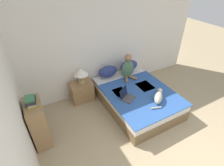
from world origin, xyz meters
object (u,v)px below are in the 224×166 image
(laptop_open, at_px, (127,96))
(nightstand, at_px, (82,92))
(person_sitting, at_px, (128,68))
(pillow_far, at_px, (129,66))
(cat_tabby, at_px, (159,97))
(bookshelf, at_px, (38,123))
(pillow_near, at_px, (108,72))
(book_stack_top, at_px, (30,101))
(table_lamp, at_px, (81,73))
(bed, at_px, (136,97))

(laptop_open, relative_size, nightstand, 0.72)
(person_sitting, relative_size, laptop_open, 1.72)
(pillow_far, height_order, cat_tabby, pillow_far)
(laptop_open, xyz_separation_m, bookshelf, (-1.85, 0.16, -0.04))
(bookshelf, bearing_deg, pillow_near, 23.57)
(cat_tabby, xyz_separation_m, book_stack_top, (-2.42, 0.54, 0.45))
(person_sitting, height_order, bookshelf, person_sitting)
(nightstand, xyz_separation_m, bookshelf, (-1.13, -0.79, 0.21))
(nightstand, bearing_deg, laptop_open, -53.15)
(cat_tabby, height_order, book_stack_top, book_stack_top)
(pillow_near, xyz_separation_m, person_sitting, (0.42, -0.28, 0.13))
(pillow_near, bearing_deg, table_lamp, -177.11)
(laptop_open, height_order, table_lamp, table_lamp)
(person_sitting, xyz_separation_m, nightstand, (-1.18, 0.24, -0.48))
(bed, distance_m, pillow_near, 0.99)
(nightstand, relative_size, bookshelf, 0.59)
(person_sitting, xyz_separation_m, bookshelf, (-2.32, -0.55, -0.27))
(table_lamp, bearing_deg, laptop_open, -54.53)
(bookshelf, bearing_deg, book_stack_top, 145.25)
(pillow_far, distance_m, laptop_open, 1.21)
(nightstand, xyz_separation_m, book_stack_top, (-1.13, -0.79, 0.74))
(table_lamp, distance_m, bookshelf, 1.45)
(cat_tabby, bearing_deg, book_stack_top, 125.33)
(bed, bearing_deg, cat_tabby, -68.69)
(person_sitting, xyz_separation_m, book_stack_top, (-2.32, -0.55, 0.26))
(person_sitting, distance_m, nightstand, 1.30)
(person_sitting, bearing_deg, bed, -99.78)
(pillow_near, height_order, laptop_open, pillow_near)
(cat_tabby, distance_m, book_stack_top, 2.52)
(table_lamp, xyz_separation_m, bookshelf, (-1.17, -0.79, -0.33))
(cat_tabby, xyz_separation_m, nightstand, (-1.28, 1.33, -0.28))
(bed, bearing_deg, bookshelf, 179.33)
(pillow_far, height_order, person_sitting, person_sitting)
(pillow_near, relative_size, pillow_far, 1.00)
(pillow_near, relative_size, book_stack_top, 2.01)
(pillow_near, xyz_separation_m, pillow_far, (0.65, 0.00, 0.00))
(bookshelf, bearing_deg, person_sitting, 13.27)
(pillow_far, bearing_deg, bed, -110.84)
(laptop_open, bearing_deg, book_stack_top, 144.02)
(person_sitting, xyz_separation_m, cat_tabby, (0.10, -1.09, -0.20))
(laptop_open, relative_size, bookshelf, 0.42)
(bed, bearing_deg, table_lamp, 142.15)
(pillow_near, xyz_separation_m, table_lamp, (-0.73, -0.04, 0.19))
(person_sitting, bearing_deg, nightstand, 168.40)
(person_sitting, bearing_deg, table_lamp, 168.03)
(pillow_far, relative_size, book_stack_top, 2.01)
(cat_tabby, bearing_deg, pillow_far, 42.74)
(cat_tabby, bearing_deg, nightstand, 91.96)
(pillow_near, xyz_separation_m, bookshelf, (-1.89, -0.83, -0.14))
(cat_tabby, bearing_deg, bookshelf, 125.35)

